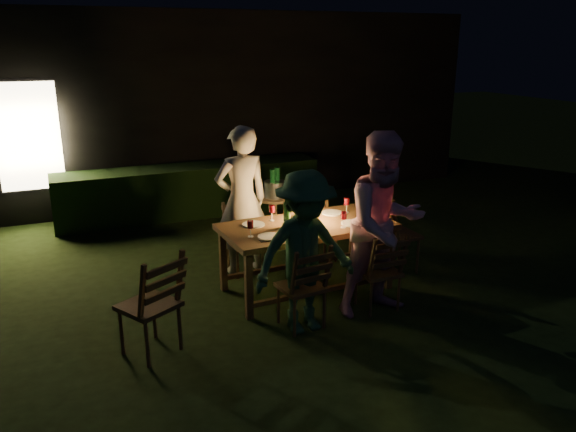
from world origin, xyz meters
name	(u,v)px	position (x,y,z in m)	size (l,w,h in m)	color
garden_envelope	(183,101)	(-0.01, 6.15, 1.58)	(40.00, 40.00, 3.20)	black
dining_table	(307,231)	(0.00, 0.38, 0.70)	(1.92, 1.02, 0.78)	#4E331A
chair_near_left	(302,301)	(-0.41, -0.41, 0.28)	(0.46, 0.49, 0.92)	#4E331A
chair_near_right	(378,285)	(0.49, -0.37, 0.27)	(0.41, 0.44, 0.91)	#4E331A
chair_far_left	(244,251)	(-0.48, 1.13, 0.27)	(0.43, 0.45, 0.89)	#4E331A
chair_far_right	(317,236)	(0.52, 1.17, 0.30)	(0.47, 0.50, 1.00)	#4E331A
chair_end	(396,247)	(1.23, 0.44, 0.31)	(0.50, 0.47, 1.02)	#4E331A
chair_spare	(152,322)	(-1.86, -0.33, 0.31)	(0.64, 0.65, 1.02)	#4E331A
person_house_side	(242,200)	(-0.49, 1.18, 0.90)	(0.65, 0.43, 1.79)	beige
person_opp_right	(385,225)	(0.49, -0.42, 0.95)	(0.92, 0.72, 1.90)	#DF99B6
person_opp_left	(305,253)	(-0.41, -0.46, 0.80)	(1.03, 0.59, 1.60)	#2E5C38
lantern	(309,209)	(0.05, 0.43, 0.94)	(0.16, 0.16, 0.35)	white
plate_far_left	(253,224)	(-0.56, 0.57, 0.79)	(0.25, 0.25, 0.01)	white
plate_near_left	(270,237)	(-0.54, 0.13, 0.79)	(0.25, 0.25, 0.01)	white
plate_far_right	(332,213)	(0.44, 0.62, 0.79)	(0.25, 0.25, 0.01)	white
plate_near_right	(352,223)	(0.46, 0.18, 0.79)	(0.25, 0.25, 0.01)	white
wineglass_a	(272,213)	(-0.31, 0.65, 0.87)	(0.06, 0.06, 0.18)	#59070F
wineglass_b	(250,229)	(-0.71, 0.23, 0.87)	(0.06, 0.06, 0.18)	#59070F
wineglass_c	(344,220)	(0.31, 0.11, 0.87)	(0.06, 0.06, 0.18)	#59070F
wineglass_d	(347,205)	(0.61, 0.59, 0.87)	(0.06, 0.06, 0.18)	#59070F
wineglass_e	(312,225)	(-0.08, 0.07, 0.87)	(0.06, 0.06, 0.18)	silver
bottle_table	(287,215)	(-0.25, 0.37, 0.92)	(0.07, 0.07, 0.28)	#0F471E
napkin_left	(308,234)	(-0.13, 0.05, 0.79)	(0.18, 0.14, 0.01)	red
napkin_right	(364,224)	(0.56, 0.11, 0.79)	(0.18, 0.14, 0.01)	red
phone	(266,240)	(-0.60, 0.05, 0.79)	(0.14, 0.07, 0.01)	black
side_table	(275,202)	(0.25, 1.95, 0.59)	(0.50, 0.50, 0.67)	olive
ice_bucket	(275,189)	(0.25, 1.95, 0.78)	(0.30, 0.30, 0.22)	#A5A8AD
bottle_bucket_a	(273,187)	(0.20, 1.91, 0.83)	(0.07, 0.07, 0.32)	#0F471E
bottle_bucket_b	(277,185)	(0.30, 1.99, 0.83)	(0.07, 0.07, 0.32)	#0F471E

